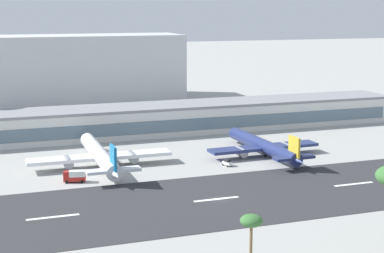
{
  "coord_description": "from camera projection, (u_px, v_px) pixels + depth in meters",
  "views": [
    {
      "loc": [
        -54.41,
        -134.83,
        46.95
      ],
      "look_at": [
        10.84,
        51.38,
        8.51
      ],
      "focal_mm": 56.74,
      "sensor_mm": 36.0,
      "label": 1
    }
  ],
  "objects": [
    {
      "name": "ground_plane",
      "position": [
        219.0,
        200.0,
        151.53
      ],
      "size": [
        1400.0,
        1400.0,
        0.0
      ],
      "primitive_type": "plane",
      "color": "#9E9E99"
    },
    {
      "name": "runway_strip",
      "position": [
        218.0,
        199.0,
        151.87
      ],
      "size": [
        800.0,
        42.01,
        0.08
      ],
      "primitive_type": "cube",
      "color": "#2D2D30",
      "rests_on": "ground_plane"
    },
    {
      "name": "runway_centreline_dash_3",
      "position": [
        53.0,
        217.0,
        138.62
      ],
      "size": [
        12.0,
        1.2,
        0.01
      ],
      "primitive_type": "cube",
      "color": "white",
      "rests_on": "runway_strip"
    },
    {
      "name": "runway_centreline_dash_4",
      "position": [
        216.0,
        199.0,
        151.67
      ],
      "size": [
        12.0,
        1.2,
        0.01
      ],
      "primitive_type": "cube",
      "color": "white",
      "rests_on": "runway_strip"
    },
    {
      "name": "runway_centreline_dash_5",
      "position": [
        354.0,
        184.0,
        164.72
      ],
      "size": [
        12.0,
        1.2,
        0.01
      ],
      "primitive_type": "cube",
      "color": "white",
      "rests_on": "runway_strip"
    },
    {
      "name": "terminal_building",
      "position": [
        148.0,
        120.0,
        230.37
      ],
      "size": [
        205.44,
        20.94,
        10.95
      ],
      "color": "silver",
      "rests_on": "ground_plane"
    },
    {
      "name": "distant_hotel_block",
      "position": [
        55.0,
        68.0,
        310.97
      ],
      "size": [
        131.3,
        35.06,
        33.58
      ],
      "primitive_type": "cube",
      "color": "#BCBCC1",
      "rests_on": "ground_plane"
    },
    {
      "name": "airliner_blue_tail_gate_0",
      "position": [
        101.0,
        156.0,
        181.47
      ],
      "size": [
        43.37,
        51.77,
        10.81
      ],
      "rotation": [
        0.0,
        0.0,
        1.56
      ],
      "color": "silver",
      "rests_on": "ground_plane"
    },
    {
      "name": "airliner_gold_tail_gate_1",
      "position": [
        265.0,
        147.0,
        195.02
      ],
      "size": [
        37.57,
        48.3,
        10.08
      ],
      "rotation": [
        0.0,
        0.0,
        1.61
      ],
      "color": "navy",
      "rests_on": "ground_plane"
    },
    {
      "name": "service_baggage_tug_0",
      "position": [
        227.0,
        163.0,
        183.88
      ],
      "size": [
        2.58,
        3.52,
        2.2
      ],
      "rotation": [
        0.0,
        0.0,
        1.85
      ],
      "color": "white",
      "rests_on": "ground_plane"
    },
    {
      "name": "service_box_truck_1",
      "position": [
        75.0,
        176.0,
        166.45
      ],
      "size": [
        6.39,
        3.76,
        3.25
      ],
      "rotation": [
        0.0,
        0.0,
        2.92
      ],
      "color": "#B2231E",
      "rests_on": "ground_plane"
    },
    {
      "name": "palm_tree_2",
      "position": [
        251.0,
        223.0,
        105.15
      ],
      "size": [
        3.98,
        3.98,
        11.9
      ],
      "color": "brown",
      "rests_on": "ground_plane"
    }
  ]
}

